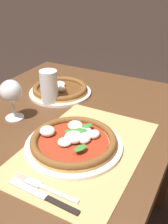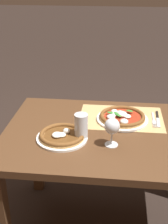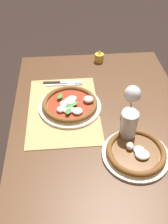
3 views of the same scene
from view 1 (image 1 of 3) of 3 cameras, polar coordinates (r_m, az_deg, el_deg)
The scene contains 8 objects.
dining_table at distance 1.03m, azimuth -7.09°, elevation -8.15°, with size 1.18×0.86×0.74m.
paper_placemat at distance 0.83m, azimuth -0.01°, elevation -8.09°, with size 0.51×0.35×0.00m, color tan.
pizza_near at distance 0.83m, azimuth -2.29°, elevation -6.39°, with size 0.31×0.31×0.05m.
pizza_far at distance 1.19m, azimuth -5.24°, elevation 4.85°, with size 0.28×0.28×0.05m.
wine_glass at distance 0.98m, azimuth -15.57°, elevation 4.00°, with size 0.08×0.08×0.16m.
pint_glass at distance 1.08m, azimuth -7.59°, elevation 5.13°, with size 0.07×0.07×0.15m.
fork at distance 0.71m, azimuth -8.62°, elevation -15.93°, with size 0.02×0.20×0.00m.
knife at distance 0.69m, azimuth -9.10°, elevation -17.54°, with size 0.03×0.22×0.01m.
Camera 1 is at (-0.66, -0.49, 1.25)m, focal length 42.00 mm.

